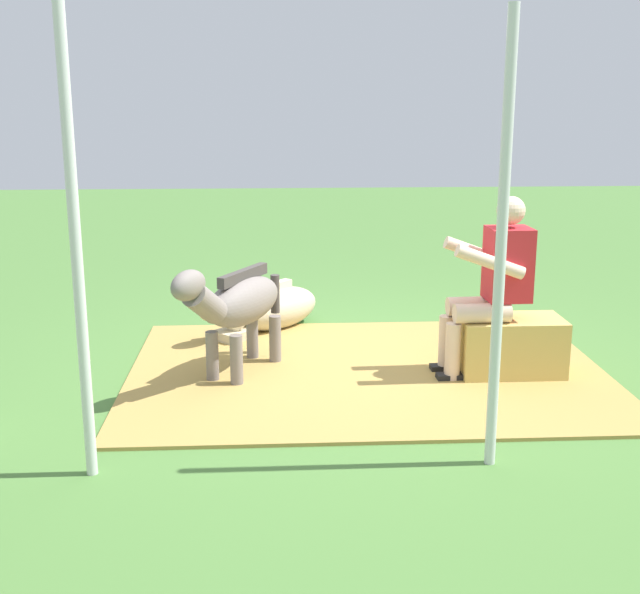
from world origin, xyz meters
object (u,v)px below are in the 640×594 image
object	(u,v)px
pony_lying	(270,309)
tent_pole_left	(501,248)
tent_pole_right	(76,253)
hay_bale	(510,347)
person_seated	(492,280)
pony_standing	(237,304)

from	to	relation	value
pony_lying	tent_pole_left	xyz separation A→B (m)	(-1.23, 2.71, 1.03)
tent_pole_left	tent_pole_right	size ratio (longest dim) A/B	1.00
tent_pole_right	hay_bale	bearing A→B (deg)	-151.83
person_seated	tent_pole_right	distance (m)	2.97
hay_bale	tent_pole_right	world-z (taller)	tent_pole_right
person_seated	tent_pole_right	bearing A→B (deg)	29.59
hay_bale	tent_pole_right	xyz separation A→B (m)	(2.71, 1.45, 1.00)
hay_bale	tent_pole_left	distance (m)	1.83
person_seated	pony_standing	bearing A→B (deg)	-2.88
tent_pole_left	hay_bale	bearing A→B (deg)	-109.73
person_seated	pony_lying	size ratio (longest dim) A/B	1.15
pony_standing	pony_lying	bearing A→B (deg)	-100.76
person_seated	pony_standing	size ratio (longest dim) A/B	1.08
person_seated	pony_lying	world-z (taller)	person_seated
person_seated	pony_standing	world-z (taller)	person_seated
hay_bale	tent_pole_left	world-z (taller)	tent_pole_left
hay_bale	pony_lying	distance (m)	2.16
pony_standing	tent_pole_left	size ratio (longest dim) A/B	0.50
hay_bale	pony_standing	xyz separation A→B (m)	(1.97, -0.09, 0.33)
hay_bale	pony_standing	size ratio (longest dim) A/B	0.61
pony_standing	person_seated	bearing A→B (deg)	177.12
tent_pole_left	pony_lying	bearing A→B (deg)	-65.60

